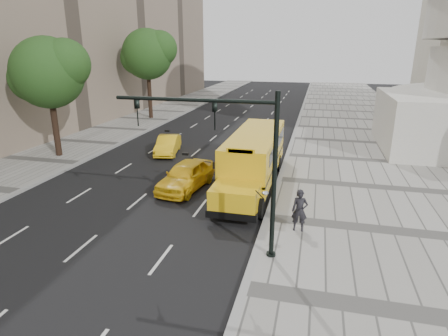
% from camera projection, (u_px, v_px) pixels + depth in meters
% --- Properties ---
extents(ground, '(140.00, 140.00, 0.00)m').
position_uv_depth(ground, '(187.00, 174.00, 24.24)').
color(ground, black).
rests_on(ground, ground).
extents(sidewalk_museum, '(12.00, 140.00, 0.15)m').
position_uv_depth(sidewalk_museum, '(384.00, 189.00, 21.44)').
color(sidewalk_museum, gray).
rests_on(sidewalk_museum, ground).
extents(sidewalk_far, '(6.00, 140.00, 0.15)m').
position_uv_depth(sidewalk_far, '(41.00, 161.00, 26.75)').
color(sidewalk_far, gray).
rests_on(sidewalk_far, ground).
extents(curb_museum, '(0.30, 140.00, 0.15)m').
position_uv_depth(curb_museum, '(280.00, 180.00, 22.83)').
color(curb_museum, gray).
rests_on(curb_museum, ground).
extents(curb_far, '(0.30, 140.00, 0.15)m').
position_uv_depth(curb_far, '(78.00, 164.00, 26.06)').
color(curb_far, gray).
rests_on(curb_far, ground).
extents(tree_b, '(5.57, 4.95, 8.59)m').
position_uv_depth(tree_b, '(49.00, 72.00, 26.00)').
color(tree_b, black).
rests_on(tree_b, ground).
extents(tree_c, '(6.11, 5.43, 9.82)m').
position_uv_depth(tree_c, '(148.00, 54.00, 40.65)').
color(tree_c, black).
rests_on(tree_c, ground).
extents(school_bus, '(2.96, 11.56, 3.19)m').
position_uv_depth(school_bus, '(254.00, 154.00, 22.12)').
color(school_bus, gold).
rests_on(school_bus, ground).
extents(taxi_near, '(2.53, 4.97, 1.62)m').
position_uv_depth(taxi_near, '(186.00, 175.00, 21.37)').
color(taxi_near, yellow).
rests_on(taxi_near, ground).
extents(taxi_far, '(2.29, 4.38, 1.37)m').
position_uv_depth(taxi_far, '(168.00, 145.00, 28.61)').
color(taxi_far, yellow).
rests_on(taxi_far, ground).
extents(pedestrian, '(0.69, 0.46, 1.87)m').
position_uv_depth(pedestrian, '(300.00, 211.00, 16.11)').
color(pedestrian, black).
rests_on(pedestrian, sidewalk_museum).
extents(traffic_signal, '(6.18, 0.36, 6.40)m').
position_uv_depth(traffic_signal, '(236.00, 154.00, 13.53)').
color(traffic_signal, black).
rests_on(traffic_signal, ground).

